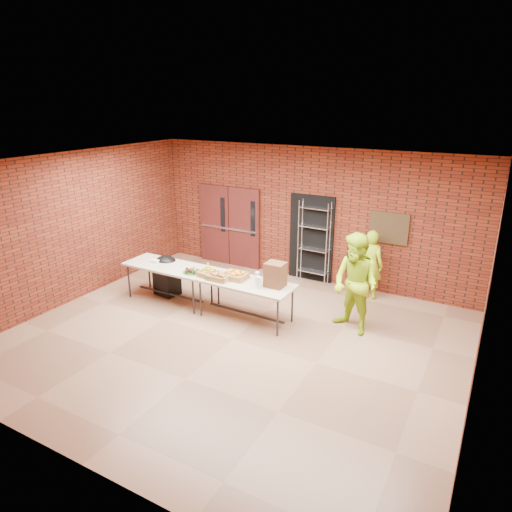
% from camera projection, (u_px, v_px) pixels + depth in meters
% --- Properties ---
extents(room, '(8.08, 7.08, 3.28)m').
position_uv_depth(room, '(231.00, 258.00, 7.93)').
color(room, '#866148').
rests_on(room, ground).
extents(double_doors, '(1.78, 0.12, 2.10)m').
position_uv_depth(double_doors, '(230.00, 226.00, 11.95)').
color(double_doors, '#4A1516').
rests_on(double_doors, room).
extents(dark_doorway, '(1.10, 0.06, 2.10)m').
position_uv_depth(dark_doorway, '(311.00, 238.00, 10.92)').
color(dark_doorway, black).
rests_on(dark_doorway, room).
extents(bronze_plaque, '(0.85, 0.04, 0.70)m').
position_uv_depth(bronze_plaque, '(389.00, 228.00, 9.93)').
color(bronze_plaque, '#3A2917').
rests_on(bronze_plaque, room).
extents(wire_rack, '(0.74, 0.27, 2.00)m').
position_uv_depth(wire_rack, '(314.00, 243.00, 10.77)').
color(wire_rack, silver).
rests_on(wire_rack, room).
extents(table_left, '(1.98, 0.83, 0.81)m').
position_uv_depth(table_left, '(169.00, 268.00, 9.87)').
color(table_left, '#B4A88A').
rests_on(table_left, room).
extents(table_right, '(1.98, 0.86, 0.81)m').
position_uv_depth(table_right, '(246.00, 285.00, 8.99)').
color(table_right, '#B4A88A').
rests_on(table_right, room).
extents(basket_bananas, '(0.43, 0.33, 0.13)m').
position_uv_depth(basket_bananas, '(209.00, 274.00, 9.24)').
color(basket_bananas, olive).
rests_on(basket_bananas, table_right).
extents(basket_oranges, '(0.48, 0.37, 0.15)m').
position_uv_depth(basket_oranges, '(235.00, 275.00, 9.12)').
color(basket_oranges, olive).
rests_on(basket_oranges, table_right).
extents(basket_apples, '(0.45, 0.35, 0.14)m').
position_uv_depth(basket_apples, '(219.00, 277.00, 9.08)').
color(basket_apples, olive).
rests_on(basket_apples, table_right).
extents(muffin_tray, '(0.38, 0.38, 0.09)m').
position_uv_depth(muffin_tray, '(192.00, 270.00, 9.43)').
color(muffin_tray, '#144D17').
rests_on(muffin_tray, table_left).
extents(napkin_box, '(0.17, 0.12, 0.06)m').
position_uv_depth(napkin_box, '(155.00, 261.00, 10.01)').
color(napkin_box, silver).
rests_on(napkin_box, table_left).
extents(coffee_dispenser, '(0.36, 0.32, 0.48)m').
position_uv_depth(coffee_dispenser, '(275.00, 275.00, 8.70)').
color(coffee_dispenser, brown).
rests_on(coffee_dispenser, table_right).
extents(cup_stack_front, '(0.07, 0.07, 0.22)m').
position_uv_depth(cup_stack_front, '(258.00, 282.00, 8.68)').
color(cup_stack_front, silver).
rests_on(cup_stack_front, table_right).
extents(cup_stack_mid, '(0.08, 0.08, 0.24)m').
position_uv_depth(cup_stack_mid, '(259.00, 283.00, 8.63)').
color(cup_stack_mid, silver).
rests_on(cup_stack_mid, table_right).
extents(cup_stack_back, '(0.09, 0.09, 0.27)m').
position_uv_depth(cup_stack_back, '(257.00, 279.00, 8.78)').
color(cup_stack_back, silver).
rests_on(cup_stack_back, table_right).
extents(covered_grill, '(0.56, 0.49, 0.92)m').
position_uv_depth(covered_grill, '(167.00, 275.00, 10.26)').
color(covered_grill, black).
rests_on(covered_grill, room).
extents(volunteer_woman, '(0.62, 0.46, 1.56)m').
position_uv_depth(volunteer_woman, '(370.00, 264.00, 10.00)').
color(volunteer_woman, '#9DCB16').
rests_on(volunteer_woman, room).
extents(volunteer_man, '(1.15, 1.05, 1.93)m').
position_uv_depth(volunteer_man, '(355.00, 284.00, 8.46)').
color(volunteer_man, '#9DCB16').
rests_on(volunteer_man, room).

